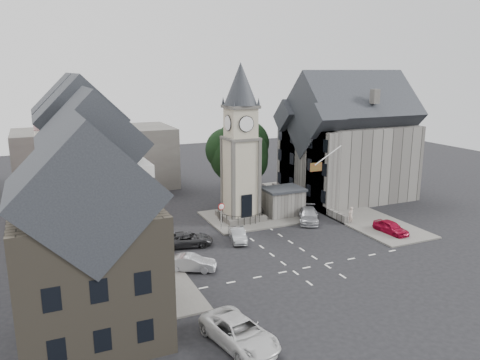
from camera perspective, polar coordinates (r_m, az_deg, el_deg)
name	(u,v)px	position (r m, az deg, el deg)	size (l,w,h in m)	color
ground	(276,244)	(43.10, 4.44, -7.84)	(120.00, 120.00, 0.00)	black
pavement_west	(125,242)	(44.60, -13.80, -7.37)	(6.00, 30.00, 0.14)	#595651
pavement_east	(335,206)	(55.60, 11.46, -3.09)	(6.00, 26.00, 0.14)	#595651
central_island	(253,217)	(50.44, 1.63, -4.52)	(10.00, 8.00, 0.16)	#595651
road_markings	(309,267)	(38.73, 8.36, -10.47)	(20.00, 8.00, 0.01)	silver
clock_tower	(241,144)	(47.95, 0.08, 4.43)	(4.86, 4.86, 16.25)	#4C4944
stone_shelter	(283,202)	(51.04, 5.23, -2.63)	(4.30, 3.30, 3.08)	#595652
town_tree	(239,146)	(53.45, -0.15, 4.11)	(7.20, 7.20, 10.80)	black
warning_sign_post	(221,211)	(45.81, -2.28, -3.83)	(0.70, 0.19, 2.85)	black
terrace_pink	(75,157)	(52.19, -19.44, 2.69)	(8.10, 7.60, 12.80)	#E19F9A
terrace_cream	(83,172)	(44.35, -18.55, 0.98)	(8.10, 7.60, 12.80)	beige
terrace_tudor	(95,198)	(36.69, -17.23, -2.06)	(8.10, 7.60, 12.00)	silver
building_sw_stone	(90,253)	(28.28, -17.86, -8.49)	(8.60, 7.60, 10.40)	#4B4438
backdrop_west	(96,159)	(64.73, -17.11, 2.47)	(20.00, 10.00, 8.00)	#4C4944
east_building	(347,147)	(58.68, 12.92, 3.90)	(14.40, 11.40, 12.60)	#595652
east_boundary_wall	(305,201)	(55.58, 7.93, -2.55)	(0.40, 16.00, 0.90)	#595652
flagpole	(328,155)	(48.58, 10.69, 2.98)	(3.68, 0.10, 2.74)	white
car_west_blue	(151,258)	(39.09, -10.78, -9.28)	(1.59, 3.95, 1.35)	navy
car_west_silver	(191,263)	(37.69, -5.97, -10.03)	(1.36, 3.90, 1.29)	#A2A3A9
car_west_grey	(187,239)	(42.68, -6.43, -7.19)	(2.12, 4.60, 1.28)	#272729
car_island_silver	(237,235)	(43.63, -0.31, -6.68)	(1.29, 3.70, 1.22)	gray
car_island_east	(309,215)	(49.54, 8.35, -4.26)	(1.92, 4.71, 1.37)	#A8AAB0
car_east_red	(391,227)	(47.74, 17.91, -5.52)	(1.52, 3.77, 1.28)	maroon
van_sw_white	(239,332)	(28.34, -0.07, -18.10)	(2.56, 5.54, 1.54)	silver
pedestrian	(351,216)	(49.43, 13.33, -4.24)	(0.67, 0.44, 1.84)	#C1AC9F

